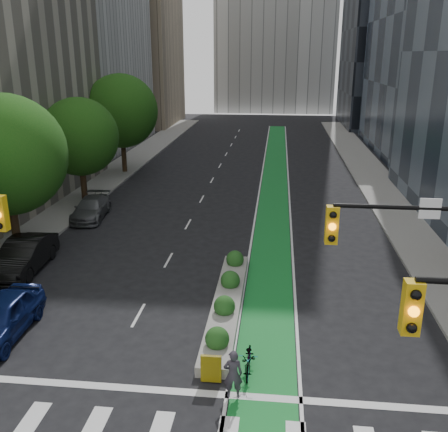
% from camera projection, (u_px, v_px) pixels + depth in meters
% --- Properties ---
extents(ground, '(160.00, 160.00, 0.00)m').
position_uv_depth(ground, '(165.00, 416.00, 15.35)').
color(ground, black).
rests_on(ground, ground).
extents(sidewalk_left, '(3.60, 90.00, 0.15)m').
position_uv_depth(sidewalk_left, '(90.00, 191.00, 40.17)').
color(sidewalk_left, gray).
rests_on(sidewalk_left, ground).
extents(sidewalk_right, '(3.60, 90.00, 0.15)m').
position_uv_depth(sidewalk_right, '(390.00, 200.00, 37.74)').
color(sidewalk_right, gray).
rests_on(sidewalk_right, ground).
extents(bike_lane_paint, '(2.20, 70.00, 0.01)m').
position_uv_depth(bike_lane_paint, '(275.00, 182.00, 43.39)').
color(bike_lane_paint, '#177F2F').
rests_on(bike_lane_paint, ground).
extents(building_tan_far, '(14.00, 16.00, 26.00)m').
position_uv_depth(building_tan_far, '(128.00, 37.00, 75.75)').
color(building_tan_far, tan).
rests_on(building_tan_far, ground).
extents(building_dark_end, '(14.00, 18.00, 28.00)m').
position_uv_depth(building_dark_end, '(397.00, 30.00, 73.21)').
color(building_dark_end, black).
rests_on(building_dark_end, ground).
extents(tree_mid, '(6.40, 6.40, 8.78)m').
position_uv_depth(tree_mid, '(5.00, 155.00, 26.10)').
color(tree_mid, black).
rests_on(tree_mid, ground).
extents(tree_midfar, '(5.60, 5.60, 7.76)m').
position_uv_depth(tree_midfar, '(79.00, 137.00, 35.74)').
color(tree_midfar, black).
rests_on(tree_midfar, ground).
extents(tree_far, '(6.60, 6.60, 9.00)m').
position_uv_depth(tree_far, '(121.00, 111.00, 44.96)').
color(tree_far, black).
rests_on(tree_far, ground).
extents(median_planter, '(1.20, 10.26, 1.10)m').
position_uv_depth(median_planter, '(227.00, 300.00, 21.76)').
color(median_planter, gray).
rests_on(median_planter, ground).
extents(bicycle, '(0.64, 1.82, 0.96)m').
position_uv_depth(bicycle, '(249.00, 359.00, 17.39)').
color(bicycle, gray).
rests_on(bicycle, ground).
extents(cyclist, '(0.68, 0.50, 1.71)m').
position_uv_depth(cyclist, '(233.00, 374.00, 15.97)').
color(cyclist, '#322D37').
rests_on(cyclist, ground).
extents(parked_car_left_near, '(2.08, 4.84, 1.63)m').
position_uv_depth(parked_car_left_near, '(1.00, 317.00, 19.49)').
color(parked_car_left_near, '#0C1749').
rests_on(parked_car_left_near, ground).
extents(parked_car_left_mid, '(2.06, 5.17, 1.67)m').
position_uv_depth(parked_car_left_mid, '(24.00, 256.00, 25.40)').
color(parked_car_left_mid, black).
rests_on(parked_car_left_mid, ground).
extents(parked_car_left_far, '(2.39, 4.93, 1.38)m').
position_uv_depth(parked_car_left_far, '(91.00, 208.00, 33.66)').
color(parked_car_left_far, '#535558').
rests_on(parked_car_left_far, ground).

